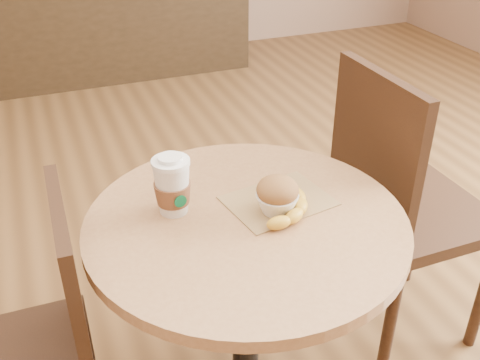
{
  "coord_description": "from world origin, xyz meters",
  "views": [
    {
      "loc": [
        -0.48,
        -0.96,
        1.49
      ],
      "look_at": [
        -0.08,
        0.06,
        0.83
      ],
      "focal_mm": 42.0,
      "sensor_mm": 36.0,
      "label": 1
    }
  ],
  "objects": [
    {
      "name": "banana",
      "position": [
        0.02,
        0.03,
        0.77
      ],
      "size": [
        0.23,
        0.26,
        0.03
      ],
      "primitive_type": null,
      "rotation": [
        0.0,
        0.0,
        -0.42
      ],
      "color": "gold",
      "rests_on": "kraft_bag"
    },
    {
      "name": "chair_right",
      "position": [
        0.52,
        0.21,
        0.53
      ],
      "size": [
        0.43,
        0.43,
        0.97
      ],
      "rotation": [
        0.0,
        0.0,
        1.58
      ],
      "color": "#321E11",
      "rests_on": "ground"
    },
    {
      "name": "chair_left",
      "position": [
        -0.59,
        0.07,
        0.47
      ],
      "size": [
        0.38,
        0.38,
        0.85
      ],
      "rotation": [
        0.0,
        0.0,
        -1.59
      ],
      "color": "#321E11",
      "rests_on": "ground"
    },
    {
      "name": "service_counter",
      "position": [
        0.0,
        3.18,
        0.52
      ],
      "size": [
        2.3,
        0.65,
        1.04
      ],
      "color": "black",
      "rests_on": "ground"
    },
    {
      "name": "muffin",
      "position": [
        -0.0,
        0.01,
        0.8
      ],
      "size": [
        0.1,
        0.1,
        0.09
      ],
      "color": "white",
      "rests_on": "kraft_bag"
    },
    {
      "name": "kraft_bag",
      "position": [
        0.02,
        0.05,
        0.75
      ],
      "size": [
        0.27,
        0.22,
        0.0
      ],
      "primitive_type": "cube",
      "rotation": [
        0.0,
        0.0,
        0.17
      ],
      "color": "olive",
      "rests_on": "cafe_table"
    },
    {
      "name": "cafe_table",
      "position": [
        -0.08,
        0.02,
        0.55
      ],
      "size": [
        0.74,
        0.74,
        0.75
      ],
      "color": "black",
      "rests_on": "ground"
    },
    {
      "name": "coffee_cup",
      "position": [
        -0.22,
        0.1,
        0.82
      ],
      "size": [
        0.09,
        0.09,
        0.15
      ],
      "rotation": [
        0.0,
        0.0,
        0.15
      ],
      "color": "silver",
      "rests_on": "cafe_table"
    }
  ]
}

